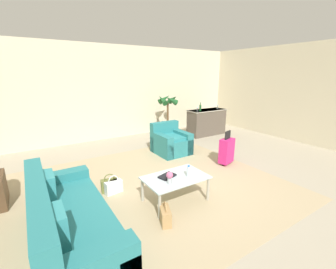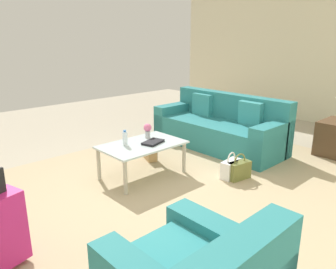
% 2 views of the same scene
% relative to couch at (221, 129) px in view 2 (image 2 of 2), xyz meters
% --- Properties ---
extents(ground_plane, '(12.00, 12.00, 0.00)m').
position_rel_couch_xyz_m(ground_plane, '(2.19, 0.60, -0.30)').
color(ground_plane, '#A89E89').
extents(wall_left, '(0.12, 8.00, 3.10)m').
position_rel_couch_xyz_m(wall_left, '(-2.87, 0.60, 1.25)').
color(wall_left, beige).
rests_on(wall_left, ground).
extents(area_rug, '(5.20, 4.40, 0.01)m').
position_rel_couch_xyz_m(area_rug, '(1.59, 0.80, -0.30)').
color(area_rug, tan).
rests_on(area_rug, ground).
extents(couch, '(0.90, 2.26, 0.88)m').
position_rel_couch_xyz_m(couch, '(0.00, 0.00, 0.00)').
color(couch, teal).
rests_on(couch, ground).
extents(coffee_table, '(1.09, 0.69, 0.46)m').
position_rel_couch_xyz_m(coffee_table, '(1.79, 0.10, 0.10)').
color(coffee_table, silver).
rests_on(coffee_table, ground).
extents(water_bottle, '(0.06, 0.06, 0.20)m').
position_rel_couch_xyz_m(water_bottle, '(1.99, -0.00, 0.25)').
color(water_bottle, silver).
rests_on(water_bottle, coffee_table).
extents(coffee_table_book, '(0.33, 0.26, 0.03)m').
position_rel_couch_xyz_m(coffee_table_book, '(1.67, 0.18, 0.17)').
color(coffee_table_book, black).
rests_on(coffee_table_book, coffee_table).
extents(flower_vase, '(0.11, 0.11, 0.21)m').
position_rel_couch_xyz_m(flower_vase, '(1.57, -0.05, 0.28)').
color(flower_vase, '#B2B7BC').
rests_on(flower_vase, coffee_table).
extents(handbag_white, '(0.33, 0.18, 0.36)m').
position_rel_couch_xyz_m(handbag_white, '(0.97, 0.94, -0.17)').
color(handbag_white, white).
rests_on(handbag_white, ground).
extents(handbag_tan, '(0.25, 0.35, 0.36)m').
position_rel_couch_xyz_m(handbag_tan, '(1.32, -0.33, -0.17)').
color(handbag_tan, tan).
rests_on(handbag_tan, ground).
extents(handbag_olive, '(0.34, 0.19, 0.36)m').
position_rel_couch_xyz_m(handbag_olive, '(0.93, 1.05, -0.17)').
color(handbag_olive, olive).
rests_on(handbag_olive, ground).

